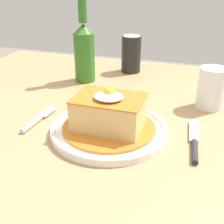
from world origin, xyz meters
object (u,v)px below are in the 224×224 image
object	(u,v)px
beer_bottle_green	(84,50)
main_plate	(109,129)
soda_can	(131,54)
drinking_glass	(211,91)
fork	(37,120)
knife	(195,145)

from	to	relation	value
beer_bottle_green	main_plate	bearing A→B (deg)	-58.22
soda_can	beer_bottle_green	xyz separation A→B (m)	(-0.11, -0.13, 0.04)
drinking_glass	soda_can	bearing A→B (deg)	140.32
fork	knife	bearing A→B (deg)	0.69
main_plate	drinking_glass	distance (m)	0.29
fork	main_plate	bearing A→B (deg)	2.69
main_plate	soda_can	xyz separation A→B (m)	(-0.06, 0.42, 0.05)
knife	soda_can	distance (m)	0.50
beer_bottle_green	drinking_glass	world-z (taller)	beer_bottle_green
knife	soda_can	xyz separation A→B (m)	(-0.25, 0.43, 0.06)
beer_bottle_green	drinking_glass	distance (m)	0.39
knife	soda_can	world-z (taller)	soda_can
main_plate	beer_bottle_green	bearing A→B (deg)	121.78
beer_bottle_green	soda_can	bearing A→B (deg)	49.56
knife	main_plate	bearing A→B (deg)	178.76
fork	soda_can	bearing A→B (deg)	75.68
fork	soda_can	world-z (taller)	soda_can
soda_can	fork	bearing A→B (deg)	-104.32
knife	drinking_glass	distance (m)	0.21
fork	knife	world-z (taller)	same
main_plate	knife	xyz separation A→B (m)	(0.18, -0.00, -0.00)
main_plate	knife	size ratio (longest dim) A/B	1.53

